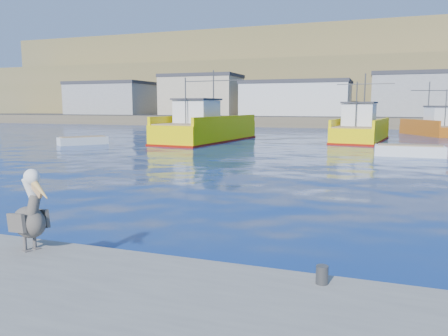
% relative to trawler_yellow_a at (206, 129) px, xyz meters
% --- Properties ---
extents(ground, '(260.00, 260.00, 0.00)m').
position_rel_trawler_yellow_a_xyz_m(ground, '(11.60, -28.09, -1.17)').
color(ground, navy).
rests_on(ground, ground).
extents(dock_bollards, '(36.20, 0.20, 0.30)m').
position_rel_trawler_yellow_a_xyz_m(dock_bollards, '(12.20, -31.49, -0.52)').
color(dock_bollards, '#4C4C4C').
rests_on(dock_bollards, dock).
extents(far_shore, '(200.00, 81.00, 24.00)m').
position_rel_trawler_yellow_a_xyz_m(far_shore, '(11.60, 81.11, 7.81)').
color(far_shore, brown).
rests_on(far_shore, ground).
extents(trawler_yellow_a, '(6.21, 14.02, 6.81)m').
position_rel_trawler_yellow_a_xyz_m(trawler_yellow_a, '(0.00, 0.00, 0.00)').
color(trawler_yellow_a, '#FCDE00').
rests_on(trawler_yellow_a, ground).
extents(trawler_yellow_b, '(5.41, 11.69, 6.52)m').
position_rel_trawler_yellow_a_xyz_m(trawler_yellow_b, '(13.79, 5.14, -0.13)').
color(trawler_yellow_b, '#FCDE00').
rests_on(trawler_yellow_b, ground).
extents(boat_orange, '(6.46, 9.03, 6.10)m').
position_rel_trawler_yellow_a_xyz_m(boat_orange, '(21.18, 16.58, -0.13)').
color(boat_orange, '#BF5911').
rests_on(boat_orange, ground).
extents(skiff_left, '(3.62, 4.12, 0.89)m').
position_rel_trawler_yellow_a_xyz_m(skiff_left, '(-8.85, -6.68, -0.88)').
color(skiff_left, silver).
rests_on(skiff_left, ground).
extents(skiff_mid, '(4.38, 1.54, 0.95)m').
position_rel_trawler_yellow_a_xyz_m(skiff_mid, '(17.37, -6.85, -0.86)').
color(skiff_mid, silver).
rests_on(skiff_mid, ground).
extents(pelican, '(1.30, 0.82, 1.64)m').
position_rel_trawler_yellow_a_xyz_m(pelican, '(8.97, -31.73, 0.04)').
color(pelican, '#595451').
rests_on(pelican, dock).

